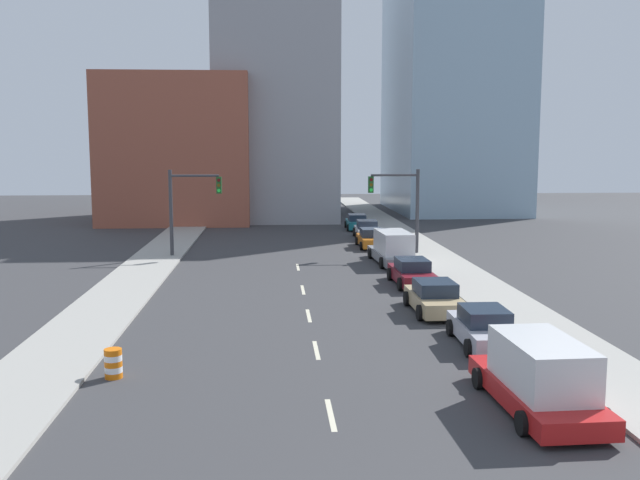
# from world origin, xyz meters

# --- Properties ---
(sidewalk_left) EXTENTS (3.34, 90.67, 0.13)m
(sidewalk_left) POSITION_xyz_m (-9.16, 45.34, 0.06)
(sidewalk_left) COLOR #9E9B93
(sidewalk_left) RESTS_ON ground
(sidewalk_right) EXTENTS (3.34, 90.67, 0.13)m
(sidewalk_right) POSITION_xyz_m (9.16, 45.34, 0.06)
(sidewalk_right) COLOR #9E9B93
(sidewalk_right) RESTS_ON ground
(lane_stripe_at_9m) EXTENTS (0.16, 2.40, 0.01)m
(lane_stripe_at_9m) POSITION_xyz_m (0.00, 8.77, 0.00)
(lane_stripe_at_9m) COLOR beige
(lane_stripe_at_9m) RESTS_ON ground
(lane_stripe_at_15m) EXTENTS (0.16, 2.40, 0.01)m
(lane_stripe_at_15m) POSITION_xyz_m (0.00, 15.05, 0.00)
(lane_stripe_at_15m) COLOR beige
(lane_stripe_at_15m) RESTS_ON ground
(lane_stripe_at_20m) EXTENTS (0.16, 2.40, 0.01)m
(lane_stripe_at_20m) POSITION_xyz_m (0.00, 20.35, 0.00)
(lane_stripe_at_20m) COLOR beige
(lane_stripe_at_20m) RESTS_ON ground
(lane_stripe_at_26m) EXTENTS (0.16, 2.40, 0.01)m
(lane_stripe_at_26m) POSITION_xyz_m (0.00, 26.01, 0.00)
(lane_stripe_at_26m) COLOR beige
(lane_stripe_at_26m) RESTS_ON ground
(lane_stripe_at_33m) EXTENTS (0.16, 2.40, 0.01)m
(lane_stripe_at_33m) POSITION_xyz_m (0.00, 32.96, 0.00)
(lane_stripe_at_33m) COLOR beige
(lane_stripe_at_33m) RESTS_ON ground
(building_brick_left) EXTENTS (14.00, 16.00, 14.02)m
(building_brick_left) POSITION_xyz_m (-10.60, 62.67, 7.01)
(building_brick_left) COLOR #9E513D
(building_brick_left) RESTS_ON ground
(building_office_center) EXTENTS (12.00, 20.00, 26.80)m
(building_office_center) POSITION_xyz_m (-1.06, 66.67, 13.40)
(building_office_center) COLOR #99999E
(building_office_center) RESTS_ON ground
(building_glass_right) EXTENTS (13.00, 20.00, 33.43)m
(building_glass_right) POSITION_xyz_m (18.90, 70.67, 16.72)
(building_glass_right) COLOR #99B7CC
(building_glass_right) RESTS_ON ground
(traffic_signal_left) EXTENTS (3.48, 0.35, 5.81)m
(traffic_signal_left) POSITION_xyz_m (-7.25, 37.59, 3.72)
(traffic_signal_left) COLOR #38383D
(traffic_signal_left) RESTS_ON ground
(traffic_signal_right) EXTENTS (3.48, 0.35, 5.81)m
(traffic_signal_right) POSITION_xyz_m (7.32, 37.59, 3.72)
(traffic_signal_right) COLOR #38383D
(traffic_signal_right) RESTS_ON ground
(traffic_barrel) EXTENTS (0.56, 0.56, 0.95)m
(traffic_barrel) POSITION_xyz_m (-6.65, 12.38, 0.47)
(traffic_barrel) COLOR orange
(traffic_barrel) RESTS_ON ground
(box_truck_red) EXTENTS (2.53, 5.81, 2.07)m
(box_truck_red) POSITION_xyz_m (5.82, 8.68, 0.98)
(box_truck_red) COLOR red
(box_truck_red) RESTS_ON ground
(sedan_silver) EXTENTS (2.14, 4.57, 1.42)m
(sedan_silver) POSITION_xyz_m (6.24, 15.26, 0.65)
(sedan_silver) COLOR #B2B2BC
(sedan_silver) RESTS_ON ground
(sedan_tan) EXTENTS (2.20, 4.59, 1.42)m
(sedan_tan) POSITION_xyz_m (5.62, 20.59, 0.66)
(sedan_tan) COLOR tan
(sedan_tan) RESTS_ON ground
(sedan_maroon) EXTENTS (2.15, 4.73, 1.41)m
(sedan_maroon) POSITION_xyz_m (5.87, 26.93, 0.65)
(sedan_maroon) COLOR maroon
(sedan_maroon) RESTS_ON ground
(box_truck_gray) EXTENTS (2.56, 6.42, 2.05)m
(box_truck_gray) POSITION_xyz_m (6.04, 33.94, 0.98)
(box_truck_gray) COLOR slate
(box_truck_gray) RESTS_ON ground
(sedan_orange) EXTENTS (2.02, 4.32, 1.40)m
(sedan_orange) POSITION_xyz_m (5.69, 41.23, 0.63)
(sedan_orange) COLOR orange
(sedan_orange) RESTS_ON ground
(sedan_white) EXTENTS (2.18, 4.44, 1.46)m
(sedan_white) POSITION_xyz_m (6.04, 46.34, 0.67)
(sedan_white) COLOR silver
(sedan_white) RESTS_ON ground
(sedan_teal) EXTENTS (2.10, 4.42, 1.35)m
(sedan_teal) POSITION_xyz_m (6.00, 52.62, 0.62)
(sedan_teal) COLOR #196B75
(sedan_teal) RESTS_ON ground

